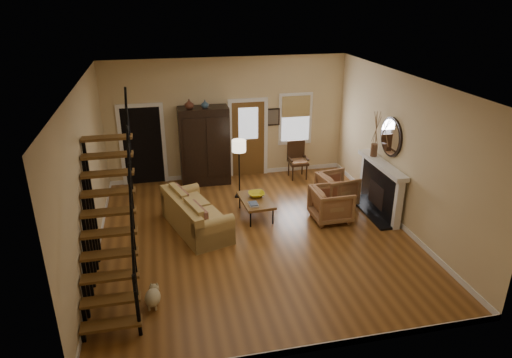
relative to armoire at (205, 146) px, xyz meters
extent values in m
plane|color=brown|center=(0.70, -3.15, -1.05)|extent=(7.00, 7.00, 0.00)
plane|color=white|center=(0.70, -3.15, 2.25)|extent=(7.00, 7.00, 0.00)
cube|color=beige|center=(0.70, 0.35, 0.60)|extent=(6.50, 0.04, 3.30)
cube|color=beige|center=(-2.55, -3.15, 0.60)|extent=(0.04, 7.00, 3.30)
cube|color=beige|center=(3.95, -3.15, 0.60)|extent=(0.04, 7.00, 3.30)
cube|color=black|center=(-1.60, 0.50, 0.00)|extent=(1.00, 0.36, 2.10)
cube|color=brown|center=(1.25, 0.33, 0.00)|extent=(0.90, 0.06, 2.10)
cube|color=silver|center=(2.60, 0.32, 0.50)|extent=(0.96, 0.06, 1.46)
cube|color=black|center=(3.83, -2.65, -0.48)|extent=(0.24, 1.60, 1.15)
cube|color=white|center=(3.77, -2.65, 0.15)|extent=(0.30, 1.95, 0.10)
cylinder|color=silver|center=(3.90, -2.65, 0.80)|extent=(0.05, 0.90, 0.90)
imported|color=#4C2619|center=(-0.35, -0.10, 1.17)|extent=(0.24, 0.24, 0.25)
imported|color=#334C60|center=(0.05, -0.10, 1.16)|extent=(0.20, 0.20, 0.21)
imported|color=gold|center=(0.96, -2.09, -0.57)|extent=(0.38, 0.38, 0.09)
imported|color=brown|center=(2.54, -2.79, -0.66)|extent=(0.87, 0.85, 0.78)
imported|color=brown|center=(3.00, -2.01, -0.66)|extent=(0.96, 0.94, 0.77)
camera|label=1|loc=(-1.12, -11.54, 3.86)|focal=32.00mm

